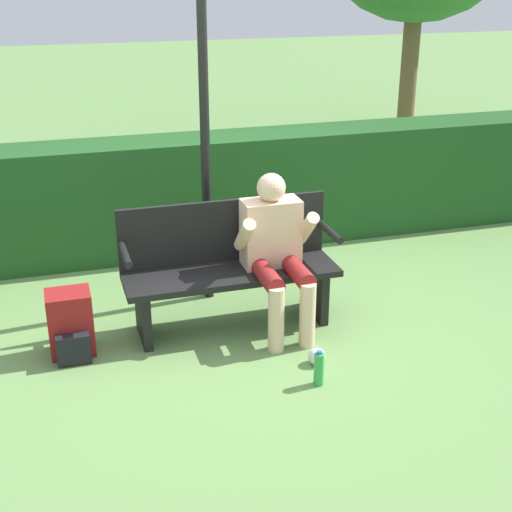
{
  "coord_description": "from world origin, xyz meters",
  "views": [
    {
      "loc": [
        -1.17,
        -4.45,
        2.45
      ],
      "look_at": [
        0.15,
        -0.1,
        0.57
      ],
      "focal_mm": 50.0,
      "sensor_mm": 36.0,
      "label": 1
    }
  ],
  "objects_px": {
    "person_seated": "(276,247)",
    "water_bottle": "(319,369)",
    "backpack": "(71,325)",
    "park_bench": "(229,266)",
    "signpost": "(204,93)"
  },
  "relations": [
    {
      "from": "person_seated",
      "to": "water_bottle",
      "type": "height_order",
      "value": "person_seated"
    },
    {
      "from": "water_bottle",
      "to": "backpack",
      "type": "bearing_deg",
      "value": 149.71
    },
    {
      "from": "backpack",
      "to": "signpost",
      "type": "xyz_separation_m",
      "value": [
        1.09,
        0.59,
        1.38
      ]
    },
    {
      "from": "person_seated",
      "to": "backpack",
      "type": "relative_size",
      "value": 2.5
    },
    {
      "from": "park_bench",
      "to": "backpack",
      "type": "height_order",
      "value": "park_bench"
    },
    {
      "from": "backpack",
      "to": "park_bench",
      "type": "bearing_deg",
      "value": 6.58
    },
    {
      "from": "person_seated",
      "to": "backpack",
      "type": "height_order",
      "value": "person_seated"
    },
    {
      "from": "backpack",
      "to": "water_bottle",
      "type": "bearing_deg",
      "value": -30.29
    },
    {
      "from": "person_seated",
      "to": "backpack",
      "type": "distance_m",
      "value": 1.49
    },
    {
      "from": "person_seated",
      "to": "signpost",
      "type": "height_order",
      "value": "signpost"
    },
    {
      "from": "backpack",
      "to": "signpost",
      "type": "distance_m",
      "value": 1.86
    },
    {
      "from": "park_bench",
      "to": "person_seated",
      "type": "height_order",
      "value": "person_seated"
    },
    {
      "from": "person_seated",
      "to": "signpost",
      "type": "xyz_separation_m",
      "value": [
        -0.35,
        0.6,
        0.98
      ]
    },
    {
      "from": "park_bench",
      "to": "water_bottle",
      "type": "distance_m",
      "value": 1.08
    },
    {
      "from": "water_bottle",
      "to": "signpost",
      "type": "xyz_separation_m",
      "value": [
        -0.36,
        1.44,
        1.48
      ]
    }
  ]
}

